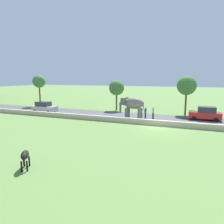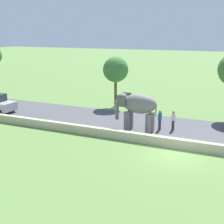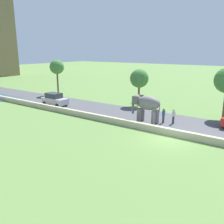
# 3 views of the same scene
# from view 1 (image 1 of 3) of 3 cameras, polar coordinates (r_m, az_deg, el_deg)

# --- Properties ---
(ground_plane) EXTENTS (220.00, 220.00, 0.00)m
(ground_plane) POSITION_cam_1_polar(r_m,az_deg,el_deg) (23.80, 12.28, -4.30)
(ground_plane) COLOR #608442
(road_surface) EXTENTS (7.00, 120.00, 0.06)m
(road_surface) POSITION_cam_1_polar(r_m,az_deg,el_deg) (36.92, -18.52, 0.34)
(road_surface) COLOR #4C4C51
(road_surface) RESTS_ON ground
(barrier_wall) EXTENTS (0.40, 110.00, 0.65)m
(barrier_wall) POSITION_cam_1_polar(r_m,az_deg,el_deg) (32.74, -20.11, -0.34)
(barrier_wall) COLOR beige
(barrier_wall) RESTS_ON ground
(elephant) EXTENTS (1.44, 3.47, 2.99)m
(elephant) POSITION_cam_1_polar(r_m,az_deg,el_deg) (27.56, 5.58, 2.05)
(elephant) COLOR slate
(elephant) RESTS_ON ground
(person_beside_elephant) EXTENTS (0.36, 0.22, 1.63)m
(person_beside_elephant) POSITION_cam_1_polar(r_m,az_deg,el_deg) (28.41, 11.30, -0.24)
(person_beside_elephant) COLOR #33333D
(person_beside_elephant) RESTS_ON ground
(person_trailing) EXTENTS (0.36, 0.22, 1.63)m
(person_trailing) POSITION_cam_1_polar(r_m,az_deg,el_deg) (28.28, 9.21, -0.22)
(person_trailing) COLOR #33333D
(person_trailing) RESTS_ON ground
(car_red) EXTENTS (1.83, 4.02, 1.80)m
(car_red) POSITION_cam_1_polar(r_m,az_deg,el_deg) (29.84, 24.37, -0.40)
(car_red) COLOR red
(car_red) RESTS_ON ground
(car_silver) EXTENTS (1.80, 4.00, 1.80)m
(car_silver) POSITION_cam_1_polar(r_m,az_deg,el_deg) (34.57, -18.21, 1.22)
(car_silver) COLOR #B7B7BC
(car_silver) RESTS_ON ground
(cow_black) EXTENTS (1.34, 1.05, 1.15)m
(cow_black) POSITION_cam_1_polar(r_m,az_deg,el_deg) (14.04, -22.87, -11.04)
(cow_black) COLOR black
(cow_black) RESTS_ON ground
(tree_near) EXTENTS (2.59, 2.59, 5.15)m
(tree_near) POSITION_cam_1_polar(r_m,az_deg,el_deg) (35.47, 1.27, 6.63)
(tree_near) COLOR brown
(tree_near) RESTS_ON ground
(tree_mid) EXTENTS (2.46, 2.46, 6.08)m
(tree_mid) POSITION_cam_1_polar(r_m,az_deg,el_deg) (42.95, -19.49, 7.89)
(tree_mid) COLOR brown
(tree_mid) RESTS_ON ground
(tree_far) EXTENTS (2.87, 2.87, 5.84)m
(tree_far) POSITION_cam_1_polar(r_m,az_deg,el_deg) (33.10, 19.92, 6.84)
(tree_far) COLOR brown
(tree_far) RESTS_ON ground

